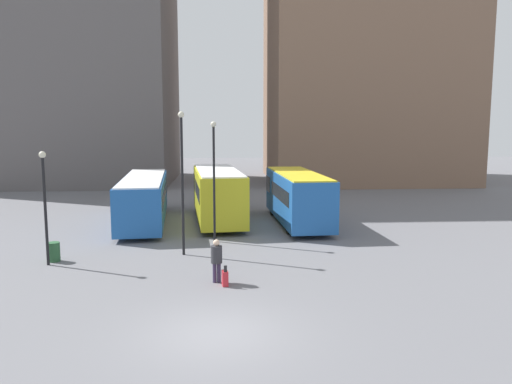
# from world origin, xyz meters

# --- Properties ---
(ground_plane) EXTENTS (160.00, 160.00, 0.00)m
(ground_plane) POSITION_xyz_m (0.00, 0.00, 0.00)
(ground_plane) COLOR slate
(building_block_left) EXTENTS (21.63, 17.07, 36.90)m
(building_block_left) POSITION_xyz_m (-16.06, 40.86, 18.45)
(building_block_left) COLOR #5B5656
(building_block_left) RESTS_ON ground_plane
(building_block_right) EXTENTS (19.89, 17.83, 34.33)m
(building_block_right) POSITION_xyz_m (15.18, 40.86, 17.17)
(building_block_right) COLOR #7F604C
(building_block_right) RESTS_ON ground_plane
(bus_0) EXTENTS (3.50, 11.53, 2.82)m
(bus_0) POSITION_xyz_m (-4.67, 16.97, 1.54)
(bus_0) COLOR #1E56A3
(bus_0) RESTS_ON ground_plane
(bus_1) EXTENTS (3.49, 9.49, 3.23)m
(bus_1) POSITION_xyz_m (-0.16, 17.01, 1.75)
(bus_1) COLOR gold
(bus_1) RESTS_ON ground_plane
(bus_2) EXTENTS (2.99, 9.65, 3.10)m
(bus_2) POSITION_xyz_m (4.65, 16.05, 1.68)
(bus_2) COLOR #1E56A3
(bus_2) RESTS_ON ground_plane
(traveler) EXTENTS (0.48, 0.48, 1.66)m
(traveler) POSITION_xyz_m (-0.06, 4.70, 0.98)
(traveler) COLOR #382D4C
(traveler) RESTS_ON ground_plane
(suitcase) EXTENTS (0.26, 0.44, 0.80)m
(suitcase) POSITION_xyz_m (0.25, 4.29, 0.28)
(suitcase) COLOR #B7232D
(suitcase) RESTS_ON ground_plane
(lamp_post_0) EXTENTS (0.28, 0.28, 6.11)m
(lamp_post_0) POSITION_xyz_m (-0.27, 11.47, 3.57)
(lamp_post_0) COLOR black
(lamp_post_0) RESTS_ON ground_plane
(lamp_post_1) EXTENTS (0.28, 0.28, 4.84)m
(lamp_post_1) POSITION_xyz_m (-7.27, 7.54, 2.90)
(lamp_post_1) COLOR black
(lamp_post_1) RESTS_ON ground_plane
(lamp_post_2) EXTENTS (0.28, 0.28, 6.53)m
(lamp_post_2) POSITION_xyz_m (-1.64, 8.90, 3.78)
(lamp_post_2) COLOR black
(lamp_post_2) RESTS_ON ground_plane
(trash_bin) EXTENTS (0.52, 0.52, 0.85)m
(trash_bin) POSITION_xyz_m (-7.21, 8.11, 0.42)
(trash_bin) COLOR #285633
(trash_bin) RESTS_ON ground_plane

